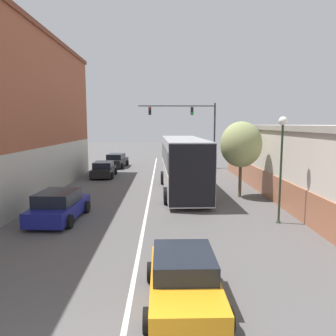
# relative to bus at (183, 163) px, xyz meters

# --- Properties ---
(lane_center_line) EXTENTS (0.14, 46.01, 0.01)m
(lane_center_line) POSITION_rel_bus_xyz_m (-2.23, -0.41, -2.04)
(lane_center_line) COLOR silver
(lane_center_line) RESTS_ON ground_plane
(building_right_storefront) EXTENTS (6.46, 24.84, 4.54)m
(building_right_storefront) POSITION_rel_bus_xyz_m (8.34, -1.23, 0.34)
(building_right_storefront) COLOR beige
(building_right_storefront) RESTS_ON ground_plane
(bus) EXTENTS (3.08, 10.44, 3.66)m
(bus) POSITION_rel_bus_xyz_m (0.00, 0.00, 0.00)
(bus) COLOR #B7B7BC
(bus) RESTS_ON ground_plane
(hatchback_foreground) EXTENTS (2.03, 3.91, 1.26)m
(hatchback_foreground) POSITION_rel_bus_xyz_m (-0.81, -13.76, -1.45)
(hatchback_foreground) COLOR orange
(hatchback_foreground) RESTS_ON ground_plane
(parked_car_left_near) EXTENTS (2.29, 4.58, 1.47)m
(parked_car_left_near) POSITION_rel_bus_xyz_m (-6.36, 13.26, -1.35)
(parked_car_left_near) COLOR black
(parked_car_left_near) RESTS_ON ground_plane
(parked_car_left_mid) EXTENTS (2.29, 4.34, 1.43)m
(parked_car_left_mid) POSITION_rel_bus_xyz_m (-6.37, -6.32, -1.37)
(parked_car_left_mid) COLOR navy
(parked_car_left_mid) RESTS_ON ground_plane
(parked_car_left_far) EXTENTS (2.04, 4.26, 1.35)m
(parked_car_left_far) POSITION_rel_bus_xyz_m (-6.57, 6.78, -1.41)
(parked_car_left_far) COLOR black
(parked_car_left_far) RESTS_ON ground_plane
(traffic_signal_gantry) EXTENTS (8.04, 0.36, 6.78)m
(traffic_signal_gantry) POSITION_rel_bus_xyz_m (1.73, 12.59, 2.85)
(traffic_signal_gantry) COLOR #333338
(traffic_signal_gantry) RESTS_ON ground_plane
(street_lamp) EXTENTS (0.40, 0.40, 4.95)m
(street_lamp) POSITION_rel_bus_xyz_m (4.07, -6.97, 1.27)
(street_lamp) COLOR #233323
(street_lamp) RESTS_ON ground_plane
(street_tree_near) EXTENTS (2.60, 2.34, 4.77)m
(street_tree_near) POSITION_rel_bus_xyz_m (3.54, -1.39, 1.29)
(street_tree_near) COLOR brown
(street_tree_near) RESTS_ON ground_plane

